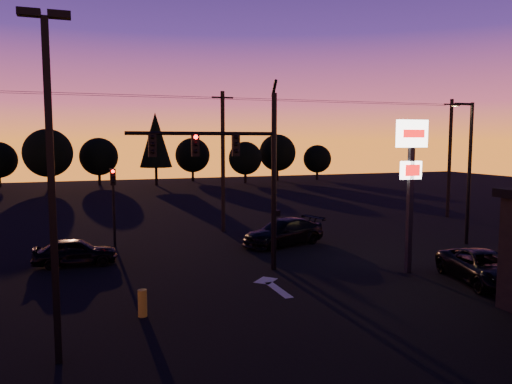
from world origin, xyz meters
TOP-DOWN VIEW (x-y plane):
  - ground at (0.00, 0.00)m, footprint 120.00×120.00m
  - lane_arrow at (0.50, 1.67)m, footprint 1.20×3.10m
  - traffic_signal_mast at (-0.10, 3.99)m, footprint 6.79×0.52m
  - secondary_signal at (-5.00, 11.49)m, footprint 0.30×0.31m
  - parking_lot_light at (-7.50, -3.00)m, footprint 1.25×0.30m
  - pylon_sign at (7.00, 1.50)m, footprint 1.50×0.28m
  - streetlight at (13.91, 5.50)m, footprint 1.55×0.35m
  - utility_pole_1 at (2.00, 14.00)m, footprint 1.40×0.26m
  - utility_pole_2 at (20.00, 14.00)m, footprint 1.40×0.26m
  - power_wires at (2.00, 14.00)m, footprint 36.00×1.22m
  - bollard at (-4.95, -0.20)m, footprint 0.31×0.31m
  - tree_2 at (-10.00, 48.00)m, footprint 5.77×5.78m
  - tree_3 at (-4.00, 52.00)m, footprint 4.95×4.95m
  - tree_4 at (3.00, 49.00)m, footprint 4.18×4.18m
  - tree_5 at (9.00, 54.00)m, footprint 4.95×4.95m
  - tree_6 at (15.00, 48.00)m, footprint 4.54×4.54m
  - tree_7 at (21.00, 51.00)m, footprint 5.36×5.36m
  - tree_8 at (27.00, 50.00)m, footprint 4.12×4.12m
  - car_left at (-7.05, 7.94)m, footprint 3.91×1.77m
  - car_right at (4.04, 8.82)m, footprint 5.46×3.54m
  - suv_parked at (8.85, -1.09)m, footprint 3.34×5.25m

SIDE VIEW (x-z plane):
  - ground at x=0.00m, z-range 0.00..0.00m
  - lane_arrow at x=0.50m, z-range 0.00..0.01m
  - bollard at x=-4.95m, z-range 0.00..0.92m
  - car_left at x=-7.05m, z-range 0.00..1.30m
  - suv_parked at x=8.85m, z-range 0.00..1.35m
  - car_right at x=4.04m, z-range 0.00..1.47m
  - secondary_signal at x=-5.00m, z-range 0.69..5.04m
  - tree_8 at x=27.00m, z-range 0.53..5.71m
  - tree_6 at x=15.00m, z-range 0.58..6.29m
  - tree_3 at x=-4.00m, z-range 0.63..6.86m
  - tree_5 at x=9.00m, z-range 0.63..6.86m
  - tree_7 at x=21.00m, z-range 0.69..7.43m
  - tree_2 at x=-10.00m, z-range 0.74..8.00m
  - streetlight at x=13.91m, z-range 0.42..8.42m
  - utility_pole_1 at x=2.00m, z-range 0.09..9.09m
  - utility_pole_2 at x=20.00m, z-range 0.09..9.09m
  - pylon_sign at x=7.00m, z-range 1.51..8.31m
  - traffic_signal_mast at x=-0.10m, z-range 0.65..9.23m
  - parking_lot_light at x=-7.50m, z-range 0.70..9.84m
  - tree_4 at x=3.00m, z-range 1.18..10.68m
  - power_wires at x=2.00m, z-range 8.53..8.60m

